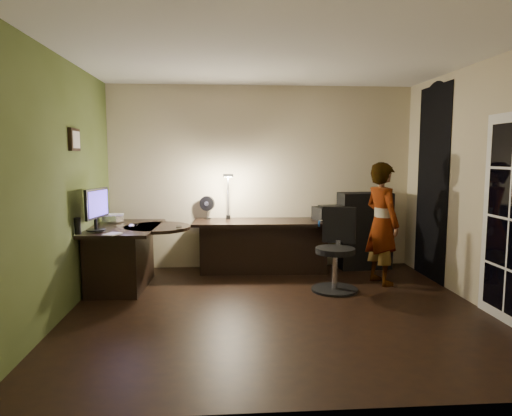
{
  "coord_description": "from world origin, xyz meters",
  "views": [
    {
      "loc": [
        -0.58,
        -4.8,
        1.67
      ],
      "look_at": [
        -0.15,
        1.05,
        1.0
      ],
      "focal_mm": 32.0,
      "sensor_mm": 36.0,
      "label": 1
    }
  ],
  "objects": [
    {
      "name": "wall_left",
      "position": [
        -2.25,
        0.0,
        1.35
      ],
      "size": [
        0.01,
        4.0,
        2.7
      ],
      "primitive_type": "cube",
      "color": "#C4B791",
      "rests_on": "floor"
    },
    {
      "name": "office_chair",
      "position": [
        0.8,
        0.65,
        0.51
      ],
      "size": [
        0.76,
        0.76,
        1.03
      ],
      "primitive_type": "cube",
      "rotation": [
        0.0,
        0.0,
        -0.43
      ],
      "color": "black",
      "rests_on": "floor"
    },
    {
      "name": "desk_left",
      "position": [
        -1.83,
        1.0,
        0.39
      ],
      "size": [
        0.88,
        1.39,
        0.78
      ],
      "primitive_type": "cube",
      "rotation": [
        0.0,
        0.0,
        -0.03
      ],
      "color": "black",
      "rests_on": "floor"
    },
    {
      "name": "floor",
      "position": [
        0.0,
        0.0,
        -0.01
      ],
      "size": [
        4.5,
        4.0,
        0.01
      ],
      "primitive_type": "cube",
      "color": "black",
      "rests_on": "ground"
    },
    {
      "name": "framed_picture",
      "position": [
        -2.22,
        0.45,
        1.85
      ],
      "size": [
        0.04,
        0.3,
        0.25
      ],
      "primitive_type": "cube",
      "color": "black",
      "rests_on": "wall_left"
    },
    {
      "name": "laptop_stand",
      "position": [
        -2.04,
        1.32,
        0.85
      ],
      "size": [
        0.26,
        0.24,
        0.09
      ],
      "primitive_type": "cube",
      "rotation": [
        0.0,
        0.0,
        -0.34
      ],
      "color": "silver",
      "rests_on": "desk_left"
    },
    {
      "name": "desk_lamp",
      "position": [
        -0.5,
        1.83,
        1.11
      ],
      "size": [
        0.28,
        0.37,
        0.72
      ],
      "primitive_type": "cube",
      "rotation": [
        0.0,
        0.0,
        0.36
      ],
      "color": "black",
      "rests_on": "desk_right"
    },
    {
      "name": "notepad",
      "position": [
        -1.81,
        0.31,
        0.81
      ],
      "size": [
        0.2,
        0.24,
        0.01
      ],
      "primitive_type": "cube",
      "rotation": [
        0.0,
        0.0,
        -0.37
      ],
      "color": "silver",
      "rests_on": "desk_left"
    },
    {
      "name": "pen",
      "position": [
        -1.66,
        0.99,
        0.81
      ],
      "size": [
        0.02,
        0.15,
        0.01
      ],
      "primitive_type": "cube",
      "rotation": [
        0.0,
        0.0,
        0.07
      ],
      "color": "black",
      "rests_on": "desk_left"
    },
    {
      "name": "wall_front",
      "position": [
        0.0,
        -2.0,
        1.35
      ],
      "size": [
        4.5,
        0.01,
        2.7
      ],
      "primitive_type": "cube",
      "color": "#C4B791",
      "rests_on": "floor"
    },
    {
      "name": "desk_right",
      "position": [
        0.0,
        1.63,
        0.37
      ],
      "size": [
        2.02,
        0.79,
        0.75
      ],
      "primitive_type": "cube",
      "rotation": [
        0.0,
        0.0,
        -0.04
      ],
      "color": "black",
      "rests_on": "floor"
    },
    {
      "name": "person",
      "position": [
        1.49,
        0.94,
        0.8
      ],
      "size": [
        0.53,
        0.66,
        1.59
      ],
      "primitive_type": "imported",
      "rotation": [
        0.0,
        0.0,
        1.87
      ],
      "color": "#D8A88C",
      "rests_on": "floor"
    },
    {
      "name": "mouse",
      "position": [
        -1.7,
        0.83,
        0.82
      ],
      "size": [
        0.08,
        0.11,
        0.04
      ],
      "primitive_type": "ellipsoid",
      "rotation": [
        0.0,
        0.0,
        -0.15
      ],
      "color": "silver",
      "rests_on": "desk_left"
    },
    {
      "name": "arched_doorway",
      "position": [
        2.24,
        1.15,
        1.3
      ],
      "size": [
        0.01,
        0.9,
        2.6
      ],
      "primitive_type": "cube",
      "color": "black",
      "rests_on": "floor"
    },
    {
      "name": "desk_fan",
      "position": [
        -0.81,
        1.9,
        0.92
      ],
      "size": [
        0.25,
        0.18,
        0.34
      ],
      "primitive_type": "cube",
      "rotation": [
        0.0,
        0.0,
        -0.32
      ],
      "color": "black",
      "rests_on": "desk_right"
    },
    {
      "name": "green_wall_overlay",
      "position": [
        -2.24,
        0.0,
        1.35
      ],
      "size": [
        0.0,
        4.0,
        2.7
      ],
      "primitive_type": "cube",
      "color": "#4A5B28",
      "rests_on": "floor"
    },
    {
      "name": "speaker",
      "position": [
        -2.19,
        0.35,
        0.89
      ],
      "size": [
        0.07,
        0.07,
        0.18
      ],
      "primitive_type": "cylinder",
      "rotation": [
        0.0,
        0.0,
        0.01
      ],
      "color": "black",
      "rests_on": "desk_left"
    },
    {
      "name": "french_door",
      "position": [
        2.24,
        -0.55,
        1.05
      ],
      "size": [
        0.02,
        0.92,
        2.1
      ],
      "primitive_type": "cube",
      "color": "white",
      "rests_on": "floor"
    },
    {
      "name": "laptop",
      "position": [
        -2.04,
        1.32,
        0.99
      ],
      "size": [
        0.34,
        0.32,
        0.2
      ],
      "primitive_type": "cube",
      "rotation": [
        0.0,
        0.0,
        0.16
      ],
      "color": "silver",
      "rests_on": "laptop_stand"
    },
    {
      "name": "monitor",
      "position": [
        -2.06,
        0.59,
        0.98
      ],
      "size": [
        0.2,
        0.56,
        0.36
      ],
      "primitive_type": "cube",
      "rotation": [
        0.0,
        0.0,
        -0.18
      ],
      "color": "black",
      "rests_on": "desk_left"
    },
    {
      "name": "printer",
      "position": [
        0.99,
        1.65,
        0.85
      ],
      "size": [
        0.54,
        0.46,
        0.21
      ],
      "primitive_type": "cube",
      "rotation": [
        0.0,
        0.0,
        0.21
      ],
      "color": "black",
      "rests_on": "desk_right"
    },
    {
      "name": "phone",
      "position": [
        -1.12,
        0.81,
        0.81
      ],
      "size": [
        0.09,
        0.14,
        0.01
      ],
      "primitive_type": "cube",
      "rotation": [
        0.0,
        0.0,
        0.14
      ],
      "color": "black",
      "rests_on": "desk_left"
    },
    {
      "name": "headphones",
      "position": [
        0.76,
        1.05,
        0.79
      ],
      "size": [
        0.21,
        0.12,
        0.09
      ],
      "primitive_type": "cube",
      "rotation": [
        0.0,
        0.0,
        -0.23
      ],
      "color": "#12449E",
      "rests_on": "desk_right"
    },
    {
      "name": "ceiling",
      "position": [
        0.0,
        0.0,
        2.71
      ],
      "size": [
        4.5,
        4.0,
        0.01
      ],
      "primitive_type": "cube",
      "color": "silver",
      "rests_on": "floor"
    },
    {
      "name": "cabinet",
      "position": [
        1.53,
        1.78,
        0.56
      ],
      "size": [
        0.77,
        0.42,
        1.13
      ],
      "primitive_type": "cube",
      "rotation": [
        0.0,
        0.0,
        0.06
      ],
      "color": "black",
      "rests_on": "floor"
    },
    {
      "name": "wall_right",
      "position": [
        2.25,
        0.0,
        1.35
      ],
      "size": [
        0.01,
        4.0,
        2.7
      ],
      "primitive_type": "cube",
      "color": "#C4B791",
      "rests_on": "floor"
    },
    {
      "name": "wall_back",
      "position": [
        0.0,
        2.0,
        1.35
      ],
      "size": [
        4.5,
        0.01,
        2.7
      ],
      "primitive_type": "cube",
      "color": "#C4B791",
      "rests_on": "floor"
    }
  ]
}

